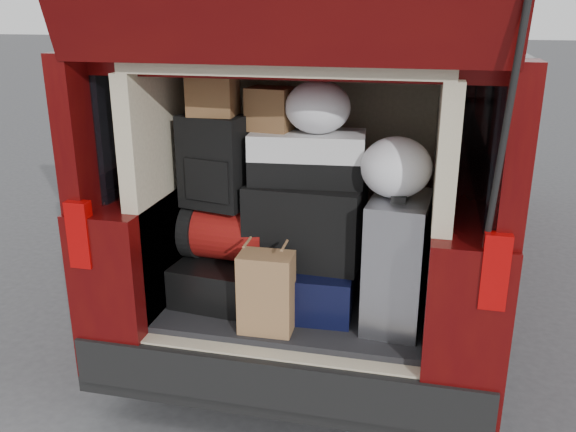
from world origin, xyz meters
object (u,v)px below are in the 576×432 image
Objects in this scene: navy_hardshell at (312,282)px; kraft_bag at (266,293)px; silver_roller at (397,262)px; backpack at (214,162)px; red_duffel at (228,232)px; twotone_duffel at (308,157)px; black_hardshell at (222,275)px; black_soft_case at (305,223)px.

navy_hardshell is 1.38× the size of kraft_bag.
backpack is at bearing 179.97° from silver_roller.
twotone_duffel reaches higher than red_duffel.
twotone_duffel reaches higher than black_hardshell.
red_duffel is at bearing 37.29° from backpack.
navy_hardshell is 0.31m from black_soft_case.
black_hardshell is 1.15× the size of backpack.
black_hardshell is 0.91m from silver_roller.
navy_hardshell is 1.20× the size of red_duffel.
twotone_duffel reaches higher than black_soft_case.
silver_roller reaches higher than navy_hardshell.
kraft_bag is 0.84× the size of backpack.
navy_hardshell is at bearing 14.79° from backpack.
twotone_duffel is (0.11, 0.35, 0.55)m from kraft_bag.
kraft_bag is 0.68m from backpack.
navy_hardshell is 1.16× the size of backpack.
twotone_duffel reaches higher than silver_roller.
backpack is 0.45m from twotone_duffel.
black_soft_case reaches higher than navy_hardshell.
black_soft_case reaches higher than black_hardshell.
silver_roller reaches higher than kraft_bag.
twotone_duffel is at bearing 93.18° from black_soft_case.
red_duffel is 0.40m from black_soft_case.
black_soft_case is at bearing 15.89° from backpack.
black_hardshell is at bearing 178.25° from silver_roller.
black_hardshell is 0.96× the size of twotone_duffel.
kraft_bag is 0.70× the size of twotone_duffel.
black_soft_case is at bearing -94.61° from twotone_duffel.
black_hardshell is at bearing 134.31° from kraft_bag.
backpack reaches higher than black_hardshell.
backpack reaches higher than kraft_bag.
backpack is (-0.89, 0.07, 0.40)m from silver_roller.
silver_roller is 0.98m from backpack.
kraft_bag is 0.69× the size of black_soft_case.
black_soft_case is 0.32m from twotone_duffel.
navy_hardshell is 0.35m from kraft_bag.
silver_roller is at bearing -10.35° from black_soft_case.
black_soft_case reaches higher than silver_roller.
navy_hardshell is 0.97× the size of twotone_duffel.
black_soft_case is (0.11, 0.32, 0.23)m from kraft_bag.
black_soft_case reaches higher than kraft_bag.
silver_roller is 0.47m from black_soft_case.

